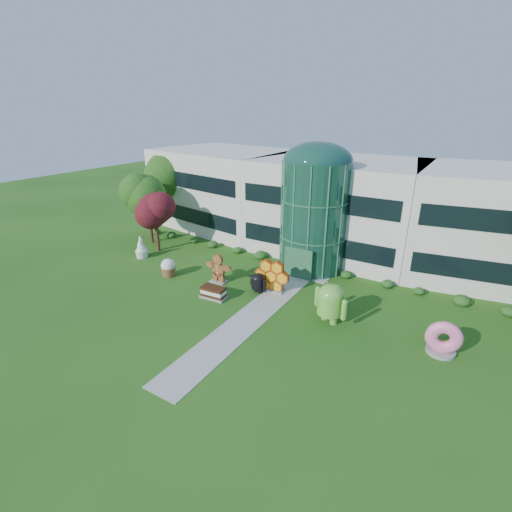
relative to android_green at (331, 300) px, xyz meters
The scene contains 14 objects.
ground 6.41m from the android_green, 143.68° to the right, with size 140.00×140.00×0.00m, color #215114.
building 15.47m from the android_green, 109.16° to the left, with size 46.00×15.00×9.30m, color beige, non-canonical shape.
atrium 10.23m from the android_green, 120.86° to the left, with size 6.00×6.00×9.80m, color #194738.
walkway 5.51m from the android_green, 161.55° to the right, with size 2.40×20.00×0.04m, color #9E9E93.
tree_red 20.88m from the android_green, 169.39° to the left, with size 4.00×4.00×6.00m, color #3F0C14, non-canonical shape.
trees_backdrop 10.88m from the android_green, 118.08° to the left, with size 52.00×8.00×8.40m, color #194C13, non-canonical shape.
android_green is the anchor object (origin of this frame).
android_black 6.71m from the android_green, behind, with size 1.73×1.16×1.97m, color black, non-canonical shape.
donut 7.23m from the android_green, ahead, with size 2.16×1.04×2.24m, color pink, non-canonical shape.
gingerbread 10.56m from the android_green, behind, with size 2.80×1.08×2.59m, color brown, non-canonical shape.
ice_cream_sandwich 9.30m from the android_green, behind, with size 2.12×1.06×0.94m, color black, non-canonical shape.
honeycomb 6.14m from the android_green, 160.75° to the left, with size 3.10×1.11×2.44m, color #FFAD19, non-canonical shape.
froyo 20.56m from the android_green, behind, with size 1.32×1.32×2.26m, color white, non-canonical shape.
cupcake 15.07m from the android_green, behind, with size 1.37×1.37×1.65m, color white, non-canonical shape.
Camera 1 is at (12.36, -18.36, 14.13)m, focal length 26.00 mm.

